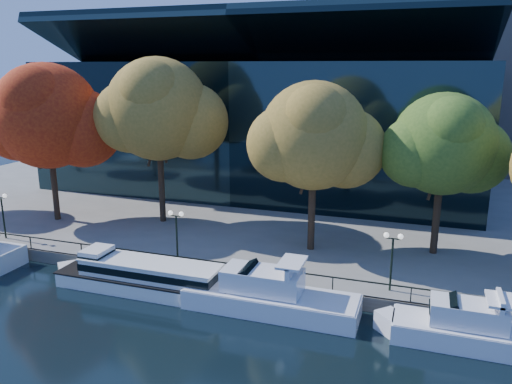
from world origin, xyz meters
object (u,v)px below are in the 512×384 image
(lamp_0, at_px, (2,205))
(cruiser_far, at_px, (467,328))
(tour_boat, at_px, (140,275))
(tree_3, at_px, (316,138))
(cruiser_near, at_px, (263,294))
(lamp_1, at_px, (176,224))
(lamp_2, at_px, (393,248))
(tree_2, at_px, (160,111))
(tree_4, at_px, (445,146))
(tree_1, at_px, (49,118))

(lamp_0, bearing_deg, cruiser_far, -5.83)
(tour_boat, distance_m, tree_3, 16.63)
(tour_boat, relative_size, cruiser_near, 1.13)
(tour_boat, height_order, lamp_1, lamp_1)
(lamp_2, bearing_deg, cruiser_far, -39.72)
(tree_2, xyz_separation_m, tree_4, (24.70, -0.56, -1.89))
(tour_boat, height_order, tree_1, tree_1)
(cruiser_near, distance_m, lamp_0, 25.15)
(lamp_0, distance_m, lamp_2, 32.48)
(cruiser_near, xyz_separation_m, lamp_2, (7.74, 3.52, 2.84))
(tree_4, relative_size, lamp_2, 3.15)
(cruiser_far, relative_size, lamp_1, 2.53)
(cruiser_near, height_order, tree_4, tree_4)
(cruiser_near, height_order, cruiser_far, cruiser_near)
(cruiser_near, height_order, lamp_0, lamp_0)
(tree_4, bearing_deg, tree_2, 178.70)
(cruiser_near, xyz_separation_m, cruiser_far, (12.30, -0.26, -0.08))
(lamp_0, bearing_deg, cruiser_near, -8.11)
(tree_2, bearing_deg, lamp_1, -55.81)
(tree_4, bearing_deg, cruiser_far, -82.40)
(cruiser_far, bearing_deg, lamp_0, 174.17)
(tree_1, distance_m, lamp_1, 18.43)
(tree_4, xyz_separation_m, lamp_1, (-18.74, -8.20, -5.65))
(cruiser_near, height_order, lamp_2, lamp_2)
(tour_boat, xyz_separation_m, lamp_1, (1.21, 3.41, 2.83))
(cruiser_far, relative_size, tree_2, 0.66)
(tree_1, xyz_separation_m, lamp_1, (16.03, -5.97, -6.85))
(tree_4, height_order, lamp_2, tree_4)
(tour_boat, relative_size, lamp_2, 3.55)
(tree_4, distance_m, lamp_0, 36.81)
(cruiser_far, bearing_deg, tree_4, 97.60)
(cruiser_near, bearing_deg, tree_2, 138.73)
(tree_1, height_order, lamp_2, tree_1)
(tree_1, xyz_separation_m, tree_3, (25.26, -0.05, -0.71))
(tree_1, bearing_deg, lamp_2, -10.63)
(tour_boat, xyz_separation_m, cruiser_far, (21.55, -0.37, -0.10))
(tour_boat, height_order, lamp_0, lamp_0)
(tour_boat, bearing_deg, lamp_1, 70.51)
(tour_boat, distance_m, lamp_2, 17.56)
(cruiser_near, bearing_deg, tree_1, 158.48)
(tree_3, xyz_separation_m, tree_4, (9.52, 2.28, -0.49))
(cruiser_far, height_order, lamp_1, lamp_1)
(cruiser_far, xyz_separation_m, lamp_2, (-4.55, 3.78, 2.92))
(tree_2, height_order, lamp_2, tree_2)
(cruiser_near, height_order, tree_1, tree_1)
(tree_3, distance_m, lamp_2, 10.76)
(tour_boat, distance_m, tree_1, 20.04)
(lamp_1, bearing_deg, cruiser_near, -23.64)
(tour_boat, xyz_separation_m, lamp_2, (17.00, 3.41, 2.83))
(tree_1, bearing_deg, cruiser_far, -15.01)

